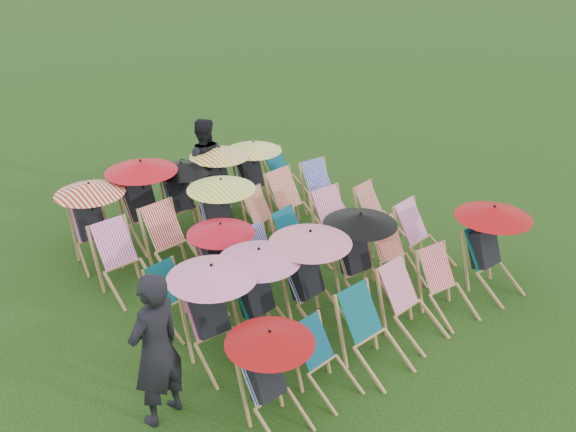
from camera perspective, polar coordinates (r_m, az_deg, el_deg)
ground at (r=10.05m, az=-0.02°, el=-5.35°), size 100.00×100.00×0.00m
deckchair_0 at (r=7.20m, az=-1.34°, el=-14.18°), size 0.99×1.04×1.17m
deckchair_1 at (r=7.74m, az=3.49°, el=-12.76°), size 0.63×0.82×0.84m
deckchair_2 at (r=8.10m, az=7.76°, el=-10.36°), size 0.68×0.92×0.97m
deckchair_3 at (r=8.72m, az=11.05°, el=-7.70°), size 0.70×0.93×0.95m
deckchair_4 at (r=9.25m, az=14.05°, el=-6.03°), size 0.68×0.89×0.91m
deckchair_5 at (r=9.88m, az=17.74°, el=-2.71°), size 1.11×1.15×1.32m
deckchair_6 at (r=8.04m, az=-6.51°, el=-8.63°), size 1.12×1.17×1.33m
deckchair_7 at (r=8.40m, az=-2.27°, el=-6.93°), size 1.09×1.17×1.29m
deckchair_8 at (r=8.72m, az=2.25°, el=-5.36°), size 1.13×1.21×1.34m
deckchair_9 at (r=9.35m, az=6.48°, el=-3.37°), size 1.08×1.13×1.28m
deckchair_10 at (r=9.84m, az=9.65°, el=-3.41°), size 0.69×0.91×0.92m
deckchair_11 at (r=10.35m, az=12.07°, el=-1.85°), size 0.78×0.99×0.98m
deckchair_12 at (r=8.88m, az=-9.77°, el=-7.30°), size 0.67×0.85×0.84m
deckchair_13 at (r=9.30m, az=-5.74°, el=-3.97°), size 0.98×1.03×1.16m
deckchair_14 at (r=9.67m, az=-2.01°, el=-3.84°), size 0.58×0.79×0.85m
deckchair_15 at (r=10.04m, az=1.19°, el=-2.38°), size 0.76×0.94×0.92m
deckchair_16 at (r=10.47m, az=4.75°, el=-0.83°), size 0.70×0.97×1.03m
deckchair_17 at (r=11.15m, az=8.12°, el=0.32°), size 0.70×0.88×0.87m
deckchair_18 at (r=9.74m, az=-14.33°, el=-3.92°), size 0.70×0.96×1.01m
deckchair_19 at (r=10.09m, az=-10.08°, el=-2.29°), size 0.76×1.00×1.03m
deckchair_20 at (r=10.36m, az=-5.85°, el=-0.10°), size 1.10×1.18×1.31m
deckchair_21 at (r=10.88m, az=-1.89°, el=-0.12°), size 0.71×0.88×0.86m
deckchair_22 at (r=11.20m, az=0.63°, el=1.15°), size 0.76×0.99×1.02m
deckchair_23 at (r=11.76m, az=3.32°, el=2.23°), size 0.70×0.93×0.96m
deckchair_24 at (r=10.62m, az=-16.96°, el=-0.50°), size 1.10×1.17×1.31m
deckchair_25 at (r=10.99m, az=-12.60°, el=1.33°), size 1.20×1.24×1.42m
deckchair_26 at (r=11.30m, az=-9.29°, el=1.80°), size 1.03×1.09×1.23m
deckchair_27 at (r=11.71m, az=-5.82°, el=3.13°), size 1.09×1.17×1.29m
deckchair_28 at (r=12.03m, az=-2.96°, el=3.76°), size 1.05×1.10×1.25m
deckchair_29 at (r=12.54m, az=-0.13°, el=3.72°), size 0.75×0.92×0.89m
person_left at (r=7.20m, az=-11.67°, el=-11.56°), size 0.77×0.60×1.88m
person_rear at (r=11.94m, az=-7.52°, el=4.54°), size 1.08×1.02×1.77m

